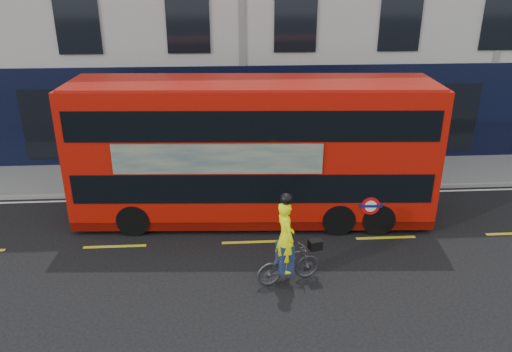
{
  "coord_description": "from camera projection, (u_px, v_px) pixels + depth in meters",
  "views": [
    {
      "loc": [
        -0.71,
        -11.28,
        7.45
      ],
      "look_at": [
        0.14,
        1.95,
        1.92
      ],
      "focal_mm": 35.0,
      "sensor_mm": 36.0,
      "label": 1
    }
  ],
  "objects": [
    {
      "name": "bus",
      "position": [
        254.0,
        151.0,
        15.31
      ],
      "size": [
        11.11,
        3.11,
        4.43
      ],
      "rotation": [
        0.0,
        0.0,
        -0.06
      ],
      "color": "#B91207",
      "rests_on": "ground"
    },
    {
      "name": "kerb",
      "position": [
        247.0,
        191.0,
        17.88
      ],
      "size": [
        60.0,
        0.12,
        0.13
      ],
      "primitive_type": "cube",
      "color": "gray",
      "rests_on": "ground"
    },
    {
      "name": "road_edge_line",
      "position": [
        247.0,
        196.0,
        17.63
      ],
      "size": [
        58.0,
        0.1,
        0.01
      ],
      "primitive_type": "cube",
      "color": "silver",
      "rests_on": "ground"
    },
    {
      "name": "lane_dashes",
      "position": [
        252.0,
        242.0,
        14.68
      ],
      "size": [
        58.0,
        0.12,
        0.01
      ],
      "primitive_type": null,
      "color": "yellow",
      "rests_on": "ground"
    },
    {
      "name": "ground",
      "position": [
        256.0,
        271.0,
        13.3
      ],
      "size": [
        120.0,
        120.0,
        0.0
      ],
      "primitive_type": "plane",
      "color": "black",
      "rests_on": "ground"
    },
    {
      "name": "cyclist",
      "position": [
        288.0,
        253.0,
        12.49
      ],
      "size": [
        1.78,
        0.94,
        2.51
      ],
      "rotation": [
        0.0,
        0.0,
        0.28
      ],
      "color": "#414346",
      "rests_on": "ground"
    },
    {
      "name": "pavement",
      "position": [
        245.0,
        175.0,
        19.26
      ],
      "size": [
        60.0,
        3.0,
        0.12
      ],
      "primitive_type": "cube",
      "color": "slate",
      "rests_on": "ground"
    }
  ]
}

